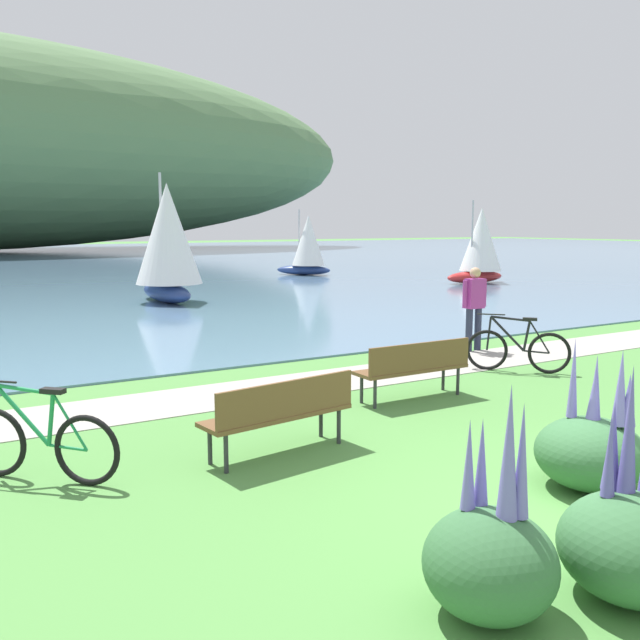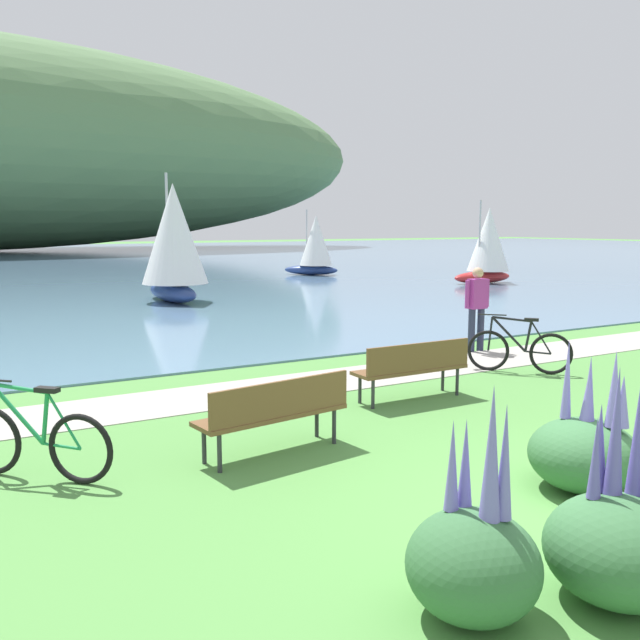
{
  "view_description": "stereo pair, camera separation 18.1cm",
  "coord_description": "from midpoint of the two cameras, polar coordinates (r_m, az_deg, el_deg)",
  "views": [
    {
      "loc": [
        -5.02,
        -3.59,
        2.56
      ],
      "look_at": [
        0.59,
        5.87,
        1.0
      ],
      "focal_mm": 37.85,
      "sensor_mm": 36.0,
      "label": 1
    },
    {
      "loc": [
        -4.86,
        -3.69,
        2.56
      ],
      "look_at": [
        0.59,
        5.87,
        1.0
      ],
      "focal_mm": 37.85,
      "sensor_mm": 36.0,
      "label": 2
    }
  ],
  "objects": [
    {
      "name": "ground_plane",
      "position": [
        6.65,
        22.8,
        -15.23
      ],
      "size": [
        200.0,
        200.0,
        0.0
      ],
      "primitive_type": "plane",
      "color": "#518E42"
    },
    {
      "name": "bay_water",
      "position": [
        51.31,
        -24.23,
        4.52
      ],
      "size": [
        180.0,
        80.0,
        0.04
      ],
      "primitive_type": "cube",
      "color": "#5B7F9E",
      "rests_on": "ground"
    },
    {
      "name": "shoreline_path",
      "position": [
        10.85,
        -1.74,
        -5.55
      ],
      "size": [
        60.0,
        1.5,
        0.01
      ],
      "primitive_type": "cube",
      "color": "#A39E93",
      "rests_on": "ground"
    },
    {
      "name": "park_bench_near_camera",
      "position": [
        7.56,
        -3.09,
        -7.59
      ],
      "size": [
        1.85,
        0.73,
        0.88
      ],
      "color": "brown",
      "rests_on": "ground"
    },
    {
      "name": "park_bench_further_along",
      "position": [
        9.96,
        8.41,
        -3.83
      ],
      "size": [
        1.8,
        0.49,
        0.88
      ],
      "color": "brown",
      "rests_on": "ground"
    },
    {
      "name": "bicycle_leaning_near_bench",
      "position": [
        12.25,
        16.88,
        -2.45
      ],
      "size": [
        1.26,
        1.33,
        1.01
      ],
      "color": "black",
      "rests_on": "ground"
    },
    {
      "name": "bicycle_beside_path",
      "position": [
        7.44,
        -22.35,
        -9.44
      ],
      "size": [
        1.31,
        1.28,
        1.01
      ],
      "color": "black",
      "rests_on": "ground"
    },
    {
      "name": "person_at_shoreline",
      "position": [
        13.98,
        13.49,
        1.35
      ],
      "size": [
        0.61,
        0.22,
        1.71
      ],
      "color": "#282D47",
      "rests_on": "ground"
    },
    {
      "name": "echium_bush_closest_to_camera",
      "position": [
        7.14,
        22.16,
        -10.21
      ],
      "size": [
        1.06,
        1.06,
        1.47
      ],
      "color": "#386B3D",
      "rests_on": "ground"
    },
    {
      "name": "echium_bush_beside_closest",
      "position": [
        5.28,
        24.94,
        -16.68
      ],
      "size": [
        1.01,
        1.01,
        1.62
      ],
      "color": "#386B3D",
      "rests_on": "ground"
    },
    {
      "name": "echium_bush_mid_cluster",
      "position": [
        4.77,
        13.98,
        -19.0
      ],
      "size": [
        0.88,
        0.88,
        1.58
      ],
      "color": "#386B3D",
      "rests_on": "ground"
    },
    {
      "name": "sailboat_mid_bay",
      "position": [
        34.0,
        -0.25,
        6.42
      ],
      "size": [
        2.6,
        2.63,
        3.27
      ],
      "color": "navy",
      "rests_on": "bay_water"
    },
    {
      "name": "sailboat_toward_hillside",
      "position": [
        30.18,
        14.18,
        6.22
      ],
      "size": [
        3.04,
        1.83,
        3.56
      ],
      "color": "#B22323",
      "rests_on": "bay_water"
    },
    {
      "name": "sailboat_far_off",
      "position": [
        22.39,
        -12.03,
        6.5
      ],
      "size": [
        2.17,
        3.59,
        4.2
      ],
      "color": "navy",
      "rests_on": "bay_water"
    }
  ]
}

